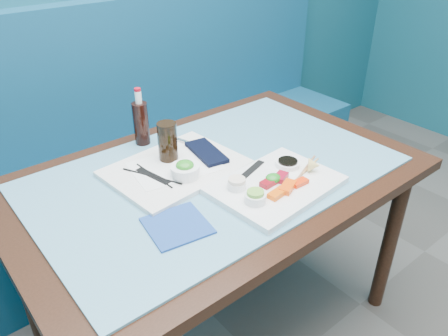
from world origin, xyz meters
TOP-DOWN VIEW (x-y plane):
  - booth_bench at (0.00, 2.29)m, footprint 3.00×0.56m
  - dining_table at (0.00, 1.45)m, footprint 1.40×0.90m
  - glass_top at (0.00, 1.45)m, footprint 1.22×0.76m
  - sashimi_plate at (0.08, 1.24)m, footprint 0.42×0.32m
  - salmon_left at (0.03, 1.19)m, footprint 0.07×0.04m
  - salmon_mid at (0.08, 1.19)m, footprint 0.08×0.06m
  - salmon_right at (0.13, 1.19)m, footprint 0.06×0.03m
  - tuna_left at (0.05, 1.25)m, footprint 0.06×0.04m
  - tuna_right at (0.11, 1.25)m, footprint 0.06×0.05m
  - seaweed_garnish at (0.08, 1.25)m, footprint 0.05×0.05m
  - ramekin_wasabi at (-0.04, 1.21)m, footprint 0.07×0.07m
  - wasabi_fill at (-0.04, 1.21)m, footprint 0.07×0.07m
  - ramekin_ginger at (-0.04, 1.30)m, footprint 0.07×0.07m
  - ginger_fill at (-0.04, 1.30)m, footprint 0.06×0.06m
  - soy_dish at (0.19, 1.29)m, footprint 0.09×0.09m
  - soy_fill at (0.19, 1.29)m, footprint 0.07×0.07m
  - lemon_wedge at (0.23, 1.21)m, footprint 0.06×0.06m
  - chopstick_sleeve at (0.07, 1.35)m, footprint 0.15×0.07m
  - wooden_chopstick_a at (0.19, 1.23)m, footprint 0.23×0.10m
  - wooden_chopstick_b at (0.20, 1.23)m, footprint 0.20×0.06m
  - serving_tray at (-0.10, 1.54)m, footprint 0.47×0.37m
  - paper_placemat at (-0.10, 1.54)m, footprint 0.32×0.25m
  - seaweed_bowl at (-0.11, 1.47)m, footprint 0.13×0.13m
  - seaweed_salad at (-0.11, 1.47)m, footprint 0.06×0.06m
  - cola_glass at (-0.09, 1.60)m, footprint 0.07×0.07m
  - navy_pouch at (0.03, 1.54)m, footprint 0.12×0.20m
  - fork at (0.02, 1.65)m, footprint 0.04×0.10m
  - black_chopstick_a at (-0.20, 1.53)m, footprint 0.11×0.21m
  - black_chopstick_b at (-0.20, 1.53)m, footprint 0.02×0.20m
  - tray_sleeve at (-0.20, 1.53)m, footprint 0.05×0.15m
  - cola_bottle_body at (-0.09, 1.79)m, footprint 0.06×0.06m
  - cola_bottle_neck at (-0.09, 1.79)m, footprint 0.03×0.03m
  - cola_bottle_cap at (-0.09, 1.79)m, footprint 0.03×0.03m
  - blue_napkin at (-0.27, 1.28)m, footprint 0.19×0.19m

SIDE VIEW (x-z plane):
  - booth_bench at x=0.00m, z-range -0.21..0.96m
  - dining_table at x=0.00m, z-range 0.29..1.04m
  - glass_top at x=0.00m, z-range 0.75..0.76m
  - blue_napkin at x=-0.27m, z-range 0.76..0.76m
  - serving_tray at x=-0.10m, z-range 0.76..0.77m
  - sashimi_plate at x=0.08m, z-range 0.76..0.78m
  - paper_placemat at x=-0.10m, z-range 0.77..0.78m
  - tray_sleeve at x=-0.20m, z-range 0.77..0.78m
  - black_chopstick_b at x=-0.20m, z-range 0.77..0.78m
  - black_chopstick_a at x=-0.20m, z-range 0.77..0.78m
  - chopstick_sleeve at x=0.07m, z-range 0.78..0.78m
  - fork at x=0.02m, z-range 0.77..0.79m
  - navy_pouch at x=0.03m, z-range 0.77..0.79m
  - wooden_chopstick_b at x=0.20m, z-range 0.78..0.79m
  - wooden_chopstick_a at x=0.19m, z-range 0.78..0.79m
  - salmon_right at x=0.13m, z-range 0.78..0.79m
  - salmon_left at x=0.03m, z-range 0.78..0.79m
  - soy_dish at x=0.19m, z-range 0.78..0.79m
  - tuna_left at x=0.05m, z-range 0.78..0.80m
  - salmon_mid at x=0.08m, z-range 0.78..0.80m
  - tuna_right at x=0.11m, z-range 0.78..0.80m
  - ramekin_ginger at x=-0.04m, z-range 0.78..0.80m
  - ramekin_wasabi at x=-0.04m, z-range 0.78..0.81m
  - seaweed_garnish at x=0.08m, z-range 0.78..0.81m
  - seaweed_bowl at x=-0.11m, z-range 0.77..0.81m
  - soy_fill at x=0.19m, z-range 0.79..0.80m
  - lemon_wedge at x=0.23m, z-range 0.78..0.83m
  - ginger_fill at x=-0.04m, z-range 0.80..0.81m
  - wasabi_fill at x=-0.04m, z-range 0.81..0.82m
  - seaweed_salad at x=-0.11m, z-range 0.80..0.83m
  - cola_bottle_body at x=-0.09m, z-range 0.76..0.92m
  - cola_glass at x=-0.09m, z-range 0.77..0.91m
  - cola_bottle_neck at x=-0.09m, z-range 0.92..0.97m
  - cola_bottle_cap at x=-0.09m, z-range 0.97..0.98m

